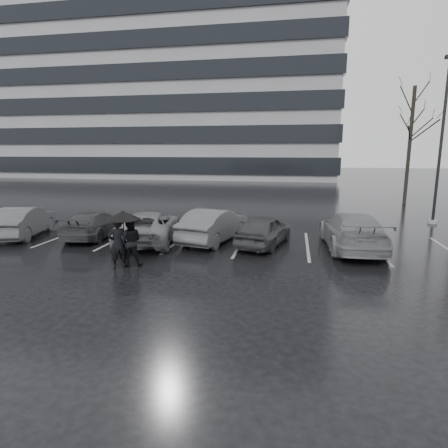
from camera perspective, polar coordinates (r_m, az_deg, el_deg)
ground at (r=14.01m, az=-1.19°, el=-5.18°), size 160.00×160.00×0.00m
office_building at (r=66.81m, az=-11.94°, el=19.84°), size 61.00×26.00×29.00m
car_main at (r=15.78m, az=6.12°, el=-0.95°), size 2.41×4.08×1.30m
car_west_a at (r=16.42m, az=-1.50°, el=-0.15°), size 2.53×4.65×1.45m
car_west_b at (r=16.60m, az=-11.35°, el=-0.42°), size 3.06×5.16×1.35m
car_west_c at (r=18.24m, az=-19.04°, el=-0.02°), size 1.91×4.24×1.21m
car_west_d at (r=19.71m, az=-28.21°, el=0.34°), size 2.49×4.48×1.40m
car_east at (r=15.97m, az=18.90°, el=-0.99°), size 2.42×5.29×1.50m
pedestrian_left at (r=13.12m, az=-15.89°, el=-2.87°), size 0.75×0.70×1.72m
pedestrian_right at (r=13.28m, az=-14.15°, el=-2.62°), size 0.98×0.86×1.71m
umbrella at (r=13.10m, az=-15.13°, el=1.30°), size 1.16×1.16×1.96m
lamp_post at (r=23.23m, az=30.09°, el=9.76°), size 0.48×0.48×8.69m
stall_stripes at (r=16.54m, az=-2.12°, el=-2.64°), size 19.72×5.00×0.00m
tree_north at (r=31.26m, az=26.42°, el=10.56°), size 0.26×0.26×8.50m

